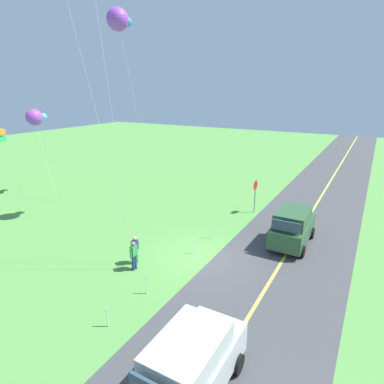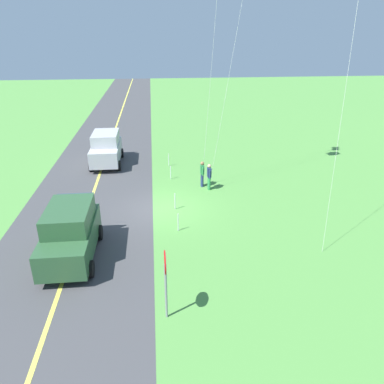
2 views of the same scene
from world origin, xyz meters
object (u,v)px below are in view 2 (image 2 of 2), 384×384
object	(u,v)px
car_parked_west_near	(106,148)
person_adult_companion	(209,176)
stop_sign	(165,272)
person_adult_near	(202,173)
car_suv_foreground	(70,233)

from	to	relation	value
car_parked_west_near	person_adult_companion	world-z (taller)	car_parked_west_near
stop_sign	car_parked_west_near	bearing A→B (deg)	-167.41
car_parked_west_near	person_adult_companion	bearing A→B (deg)	50.36
stop_sign	person_adult_near	world-z (taller)	stop_sign
car_suv_foreground	car_parked_west_near	world-z (taller)	same
car_parked_west_near	person_adult_near	bearing A→B (deg)	51.74
car_suv_foreground	person_adult_near	bearing A→B (deg)	137.83
stop_sign	person_adult_companion	world-z (taller)	stop_sign
person_adult_near	person_adult_companion	xyz separation A→B (m)	(0.54, 0.35, 0.00)
car_suv_foreground	person_adult_companion	world-z (taller)	car_suv_foreground
person_adult_near	car_parked_west_near	bearing A→B (deg)	-136.73
car_suv_foreground	car_parked_west_near	size ratio (longest dim) A/B	1.00
person_adult_near	stop_sign	bearing A→B (deg)	-21.85
car_parked_west_near	person_adult_near	size ratio (longest dim) A/B	2.75
stop_sign	person_adult_companion	distance (m)	11.10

